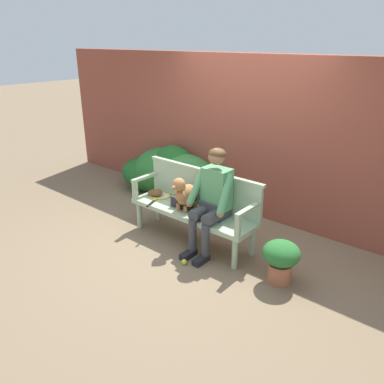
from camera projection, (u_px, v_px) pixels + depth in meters
The scene contains 17 objects.
ground_plane at pixel (192, 240), 5.12m from camera, with size 40.00×40.00×0.00m, color #7A664C.
brick_garden_fence at pixel (251, 136), 5.66m from camera, with size 8.00×0.30×2.32m, color brown.
hedge_bush_mid_left at pixel (186, 178), 6.21m from camera, with size 1.11×0.76×0.79m, color #337538.
hedge_bush_far_left at pixel (174, 171), 6.41m from camera, with size 0.90×0.64×0.88m, color #1E5B23.
hedge_bush_far_right at pixel (161, 171), 6.60m from camera, with size 0.96×0.87×0.78m, color #286B2D.
hedge_bush_mid_right at pixel (150, 174), 6.75m from camera, with size 1.14×0.81×0.57m, color #1E5B23.
garden_bench at pixel (192, 214), 4.97m from camera, with size 1.77×0.50×0.44m.
bench_backrest at pixel (203, 187), 5.01m from camera, with size 1.81×0.06×0.50m.
bench_armrest_left_end at pixel (141, 182), 5.32m from camera, with size 0.06×0.50×0.28m.
bench_armrest_right_end at pixel (244, 216), 4.31m from camera, with size 0.06×0.50×0.28m.
person_seated at pixel (213, 197), 4.64m from camera, with size 0.56×0.65×1.31m.
dog_on_bench at pixel (185, 193), 4.87m from camera, with size 0.23×0.47×0.47m.
tennis_racket at pixel (159, 196), 5.36m from camera, with size 0.37×0.58×0.03m.
baseball_glove at pixel (155, 193), 5.38m from camera, with size 0.22×0.17×0.09m, color brown.
sports_bag at pixel (184, 201), 5.04m from camera, with size 0.28×0.20×0.14m, color #232328.
tennis_ball at pixel (184, 262), 4.56m from camera, with size 0.07×0.07×0.07m, color #CCDB33.
potted_plant at pixel (281, 258), 4.15m from camera, with size 0.41×0.41×0.49m.
Camera 1 is at (2.90, -3.45, 2.50)m, focal length 35.90 mm.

